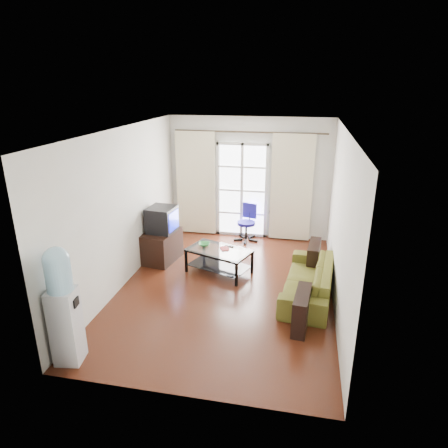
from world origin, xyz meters
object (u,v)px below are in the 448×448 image
at_px(task_chair, 247,230).
at_px(tv_stand, 162,246).
at_px(coffee_table, 219,258).
at_px(crt_tv, 161,219).
at_px(water_cooler, 63,304).
at_px(sofa, 308,280).

bearing_deg(task_chair, tv_stand, -121.05).
relative_size(coffee_table, tv_stand, 1.57).
height_order(tv_stand, task_chair, task_chair).
distance_m(tv_stand, task_chair, 2.06).
xyz_separation_m(crt_tv, water_cooler, (-0.11, -3.19, -0.03)).
height_order(coffee_table, tv_stand, tv_stand).
bearing_deg(task_chair, coffee_table, -82.84).
xyz_separation_m(coffee_table, task_chair, (0.26, 1.73, -0.06)).
height_order(task_chair, water_cooler, water_cooler).
xyz_separation_m(sofa, crt_tv, (-2.88, 0.87, 0.58)).
distance_m(sofa, coffee_table, 1.72).
xyz_separation_m(task_chair, water_cooler, (-1.61, -4.56, 0.59)).
bearing_deg(task_chair, water_cooler, -93.63).
bearing_deg(crt_tv, water_cooler, -86.39).
height_order(crt_tv, water_cooler, water_cooler).
distance_m(coffee_table, tv_stand, 1.28).
bearing_deg(crt_tv, coffee_table, -10.64).
bearing_deg(crt_tv, tv_stand, -83.28).
height_order(coffee_table, task_chair, task_chair).
distance_m(sofa, task_chair, 2.62).
height_order(tv_stand, crt_tv, crt_tv).
xyz_separation_m(crt_tv, task_chair, (1.51, 1.37, -0.61)).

